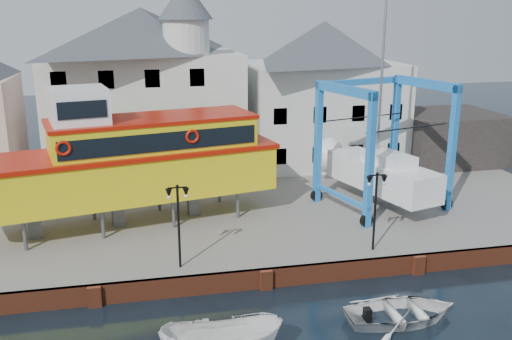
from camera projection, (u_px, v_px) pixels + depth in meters
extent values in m
plane|color=black|center=(266.00, 289.00, 27.68)|extent=(140.00, 140.00, 0.00)
cube|color=slate|center=(229.00, 205.00, 37.89)|extent=(44.00, 22.00, 1.00)
cube|color=maroon|center=(265.00, 278.00, 27.65)|extent=(44.00, 0.25, 1.00)
cube|color=maroon|center=(95.00, 297.00, 25.90)|extent=(0.60, 0.36, 1.00)
cube|color=maroon|center=(266.00, 280.00, 27.49)|extent=(0.60, 0.36, 1.00)
cube|color=maroon|center=(419.00, 265.00, 29.09)|extent=(0.60, 0.36, 1.00)
cube|color=silver|center=(146.00, 114.00, 42.59)|extent=(14.00, 8.00, 9.00)
pyramid|color=#32383F|center=(141.00, 30.00, 40.92)|extent=(14.00, 8.00, 3.20)
cube|color=black|center=(67.00, 170.00, 38.55)|extent=(1.00, 0.08, 1.20)
cube|color=black|center=(112.00, 167.00, 39.15)|extent=(1.00, 0.08, 1.20)
cube|color=black|center=(157.00, 165.00, 39.75)|extent=(1.00, 0.08, 1.20)
cube|color=black|center=(199.00, 163.00, 40.35)|extent=(1.00, 0.08, 1.20)
cube|color=black|center=(63.00, 126.00, 37.73)|extent=(1.00, 0.08, 1.20)
cube|color=black|center=(109.00, 124.00, 38.33)|extent=(1.00, 0.08, 1.20)
cube|color=black|center=(155.00, 123.00, 38.93)|extent=(1.00, 0.08, 1.20)
cube|color=black|center=(198.00, 121.00, 39.53)|extent=(1.00, 0.08, 1.20)
cube|color=black|center=(59.00, 81.00, 36.91)|extent=(1.00, 0.08, 1.20)
cube|color=black|center=(106.00, 80.00, 37.51)|extent=(1.00, 0.08, 1.20)
cube|color=black|center=(152.00, 79.00, 38.11)|extent=(1.00, 0.08, 1.20)
cube|color=black|center=(197.00, 77.00, 38.71)|extent=(1.00, 0.08, 1.20)
cylinder|color=silver|center=(186.00, 37.00, 39.37)|extent=(3.20, 3.20, 2.40)
cone|color=#32383F|center=(185.00, 0.00, 38.69)|extent=(3.80, 3.80, 2.60)
cube|color=silver|center=(322.00, 113.00, 45.99)|extent=(12.00, 8.00, 8.00)
pyramid|color=#32383F|center=(324.00, 42.00, 44.46)|extent=(12.00, 8.00, 3.20)
cube|color=black|center=(280.00, 156.00, 42.02)|extent=(1.00, 0.08, 1.20)
cube|color=black|center=(319.00, 154.00, 42.62)|extent=(1.00, 0.08, 1.20)
cube|color=black|center=(356.00, 152.00, 43.22)|extent=(1.00, 0.08, 1.20)
cube|color=black|center=(393.00, 150.00, 43.82)|extent=(1.00, 0.08, 1.20)
cube|color=black|center=(280.00, 116.00, 41.20)|extent=(1.00, 0.08, 1.20)
cube|color=black|center=(320.00, 115.00, 41.80)|extent=(1.00, 0.08, 1.20)
cube|color=black|center=(358.00, 113.00, 42.40)|extent=(1.00, 0.08, 1.20)
cube|color=black|center=(396.00, 112.00, 43.00)|extent=(1.00, 0.08, 1.20)
cube|color=black|center=(445.00, 137.00, 46.65)|extent=(8.00, 7.00, 4.00)
cylinder|color=black|center=(179.00, 228.00, 27.19)|extent=(0.12, 0.12, 4.00)
cube|color=black|center=(177.00, 188.00, 26.63)|extent=(0.90, 0.06, 0.06)
sphere|color=black|center=(177.00, 186.00, 26.61)|extent=(0.16, 0.16, 0.16)
cone|color=black|center=(169.00, 194.00, 26.62)|extent=(0.32, 0.32, 0.45)
sphere|color=white|center=(169.00, 197.00, 26.67)|extent=(0.18, 0.18, 0.18)
cone|color=black|center=(186.00, 193.00, 26.78)|extent=(0.32, 0.32, 0.45)
sphere|color=white|center=(186.00, 196.00, 26.83)|extent=(0.18, 0.18, 0.18)
cylinder|color=black|center=(375.00, 213.00, 29.18)|extent=(0.12, 0.12, 4.00)
cube|color=black|center=(377.00, 175.00, 28.62)|extent=(0.90, 0.06, 0.06)
sphere|color=black|center=(377.00, 174.00, 28.61)|extent=(0.16, 0.16, 0.16)
cone|color=black|center=(369.00, 181.00, 28.62)|extent=(0.32, 0.32, 0.45)
sphere|color=white|center=(369.00, 184.00, 28.67)|extent=(0.18, 0.18, 0.18)
cone|color=black|center=(384.00, 180.00, 28.78)|extent=(0.32, 0.32, 0.45)
sphere|color=white|center=(384.00, 183.00, 28.83)|extent=(0.18, 0.18, 0.18)
cylinder|color=#59595E|center=(25.00, 235.00, 29.41)|extent=(0.24, 0.24, 1.70)
cylinder|color=#59595E|center=(22.00, 215.00, 32.20)|extent=(0.24, 0.24, 1.70)
cylinder|color=#59595E|center=(103.00, 224.00, 30.96)|extent=(0.24, 0.24, 1.70)
cylinder|color=#59595E|center=(94.00, 206.00, 33.75)|extent=(0.24, 0.24, 1.70)
cylinder|color=#59595E|center=(174.00, 213.00, 32.51)|extent=(0.24, 0.24, 1.70)
cylinder|color=#59595E|center=(159.00, 197.00, 35.30)|extent=(0.24, 0.24, 1.70)
cylinder|color=#59595E|center=(238.00, 204.00, 34.07)|extent=(0.24, 0.24, 1.70)
cylinder|color=#59595E|center=(219.00, 189.00, 36.86)|extent=(0.24, 0.24, 1.70)
cube|color=#59595E|center=(34.00, 223.00, 31.02)|extent=(0.78, 0.70, 1.70)
cube|color=#59595E|center=(118.00, 212.00, 32.80)|extent=(0.78, 0.70, 1.70)
cube|color=#59595E|center=(193.00, 201.00, 34.57)|extent=(0.78, 0.70, 1.70)
cube|color=#DBCB09|center=(136.00, 174.00, 32.67)|extent=(16.42, 7.52, 2.49)
cube|color=#A71506|center=(134.00, 151.00, 32.30)|extent=(16.79, 7.77, 0.25)
cube|color=#DBCB09|center=(153.00, 136.00, 32.53)|extent=(11.89, 6.13, 1.81)
cube|color=black|center=(162.00, 142.00, 30.79)|extent=(10.66, 2.33, 1.02)
cube|color=black|center=(145.00, 129.00, 34.23)|extent=(10.66, 2.33, 1.02)
cube|color=#A71506|center=(152.00, 119.00, 32.25)|extent=(12.14, 6.29, 0.20)
cube|color=white|center=(78.00, 107.00, 30.44)|extent=(3.50, 3.50, 2.06)
cube|color=black|center=(82.00, 110.00, 29.10)|extent=(2.43, 0.57, 0.91)
torus|color=#A71506|center=(63.00, 148.00, 28.70)|extent=(0.81, 0.32, 0.79)
torus|color=#A71506|center=(192.00, 136.00, 31.37)|extent=(0.81, 0.32, 0.79)
cube|color=#1C7EC7|center=(370.00, 162.00, 31.76)|extent=(0.48, 0.48, 7.77)
cylinder|color=black|center=(366.00, 220.00, 32.71)|extent=(0.82, 0.48, 0.78)
cube|color=#1C7EC7|center=(318.00, 143.00, 36.15)|extent=(0.48, 0.48, 7.77)
cylinder|color=black|center=(316.00, 195.00, 37.11)|extent=(0.82, 0.48, 0.78)
cube|color=#1C7EC7|center=(452.00, 149.00, 34.58)|extent=(0.48, 0.48, 7.77)
cylinder|color=black|center=(447.00, 204.00, 35.53)|extent=(0.82, 0.48, 0.78)
cube|color=#1C7EC7|center=(395.00, 133.00, 38.97)|extent=(0.48, 0.48, 7.77)
cylinder|color=black|center=(391.00, 182.00, 39.92)|extent=(0.82, 0.48, 0.78)
cube|color=#1C7EC7|center=(345.00, 90.00, 32.95)|extent=(1.89, 5.45, 0.54)
cube|color=#1C7EC7|center=(340.00, 196.00, 34.71)|extent=(1.78, 5.42, 0.23)
cube|color=#1C7EC7|center=(426.00, 83.00, 35.76)|extent=(1.89, 5.45, 0.54)
cube|color=#1C7EC7|center=(418.00, 182.00, 37.53)|extent=(1.78, 5.42, 0.23)
cube|color=#1C7EC7|center=(361.00, 82.00, 36.55)|extent=(6.52, 2.19, 0.39)
cube|color=white|center=(382.00, 175.00, 35.88)|extent=(4.73, 8.71, 1.78)
cone|color=white|center=(336.00, 158.00, 40.08)|extent=(2.94, 2.41, 2.55)
cube|color=#59595E|center=(380.00, 194.00, 36.23)|extent=(0.80, 2.00, 0.78)
cube|color=white|center=(389.00, 158.00, 35.07)|extent=(2.62, 3.69, 0.67)
cylinder|color=#99999E|center=(383.00, 62.00, 34.44)|extent=(0.20, 0.20, 12.21)
cube|color=black|center=(407.00, 128.00, 33.25)|extent=(5.87, 1.77, 0.05)
cube|color=black|center=(364.00, 117.00, 36.65)|extent=(5.87, 1.77, 0.05)
imported|color=white|center=(401.00, 320.00, 24.90)|extent=(5.02, 3.60, 1.04)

